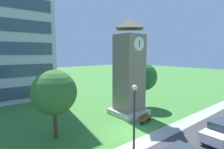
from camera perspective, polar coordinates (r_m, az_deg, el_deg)
ground_plane at (r=17.77m, az=5.90°, el=-17.67°), size 160.00×160.00×0.00m
kerb_strip at (r=16.59m, az=11.04°, el=-19.59°), size 120.00×1.60×0.01m
clock_tower at (r=21.60m, az=5.39°, el=0.70°), size 3.79×3.79×11.30m
park_bench at (r=20.11m, az=10.17°, el=-13.36°), size 1.86×0.80×0.88m
street_lamp at (r=12.24m, az=6.98°, el=-12.34°), size 0.36×0.36×5.30m
tree_streetside at (r=25.02m, az=9.70°, el=-0.75°), size 3.77×3.77×6.03m
tree_near_tower at (r=16.14m, az=-17.61°, el=-5.37°), size 3.80×3.80×5.95m
parked_car_white at (r=18.29m, az=31.09°, el=-14.98°), size 4.30×2.10×1.69m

